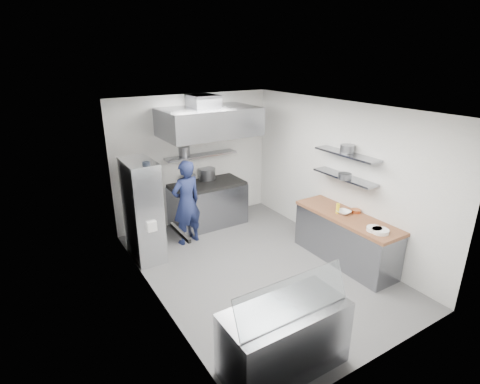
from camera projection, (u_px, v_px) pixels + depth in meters
floor at (258, 268)px, 6.63m from camera, size 5.00×5.00×0.00m
ceiling at (261, 108)px, 5.65m from camera, size 5.00×5.00×0.00m
wall_back at (194, 160)px, 8.13m from camera, size 3.60×2.80×0.02m
wall_front at (387, 262)px, 4.15m from camera, size 3.60×2.80×0.02m
wall_left at (154, 218)px, 5.25m from camera, size 2.80×5.00×0.02m
wall_right at (338, 176)px, 7.03m from camera, size 2.80×5.00×0.02m
gas_range at (208, 205)px, 8.19m from camera, size 1.60×0.80×0.90m
cooktop at (207, 184)px, 8.03m from camera, size 1.57×0.78×0.06m
stock_pot_left at (189, 179)px, 7.95m from camera, size 0.29×0.29×0.20m
stock_pot_mid at (207, 174)px, 8.25m from camera, size 0.37×0.37×0.24m
over_range_shelf at (201, 155)px, 8.01m from camera, size 1.60×0.30×0.04m
shelf_pot_a at (184, 151)px, 7.93m from camera, size 0.24×0.24×0.18m
extractor_hood at (209, 122)px, 7.41m from camera, size 1.90×1.15×0.55m
hood_duct at (203, 101)px, 7.46m from camera, size 0.55×0.55×0.24m
red_firebox at (138, 168)px, 7.46m from camera, size 0.22×0.10×0.26m
chef at (186, 203)px, 7.26m from camera, size 0.68×0.50×1.70m
wire_rack at (143, 210)px, 6.71m from camera, size 0.50×0.90×1.85m
rack_bin_a at (151, 225)px, 6.43m from camera, size 0.16×0.20×0.18m
rack_bin_b at (141, 191)px, 6.56m from camera, size 0.16×0.20×0.18m
rack_jar at (146, 167)px, 6.20m from camera, size 0.12×0.12×0.18m
knife_strip at (180, 232)px, 4.49m from camera, size 0.04×0.55×0.05m
prep_counter_base at (345, 240)px, 6.73m from camera, size 0.62×2.00×0.84m
prep_counter_top at (347, 217)px, 6.58m from camera, size 0.65×2.04×0.06m
plate_stack_a at (380, 231)px, 5.92m from camera, size 0.26×0.26×0.06m
plate_stack_b at (374, 229)px, 5.99m from camera, size 0.24×0.24×0.06m
copper_pan at (356, 211)px, 6.68m from camera, size 0.17×0.17×0.06m
squeeze_bottle at (338, 208)px, 6.63m from camera, size 0.06×0.06×0.18m
mixing_bowl at (344, 212)px, 6.62m from camera, size 0.27×0.27×0.06m
wall_shelf_lower at (344, 177)px, 6.68m from camera, size 0.30×1.30×0.04m
wall_shelf_upper at (347, 154)px, 6.53m from camera, size 0.30×1.30×0.04m
shelf_pot_c at (345, 176)px, 6.49m from camera, size 0.23×0.23×0.10m
shelf_pot_d at (347, 149)px, 6.52m from camera, size 0.24×0.24×0.14m
display_case at (284, 339)px, 4.39m from camera, size 1.50×0.70×0.85m
display_glass at (293, 298)px, 4.07m from camera, size 1.47×0.19×0.42m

